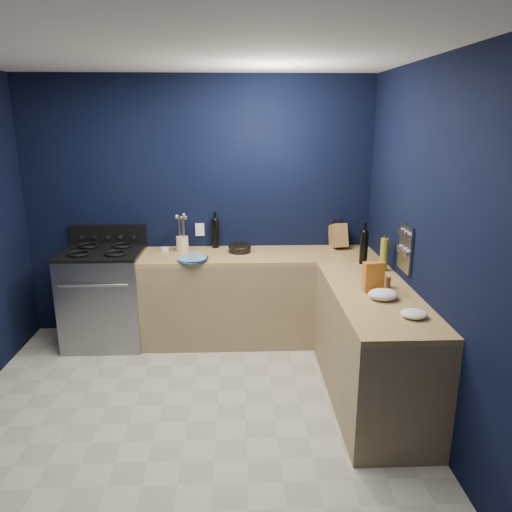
{
  "coord_description": "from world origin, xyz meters",
  "views": [
    {
      "loc": [
        0.39,
        -3.21,
        2.19
      ],
      "look_at": [
        0.55,
        1.0,
        1.0
      ],
      "focal_mm": 34.5,
      "sensor_mm": 36.0,
      "label": 1
    }
  ],
  "objects_px": {
    "plate_stack": "(192,259)",
    "utensil_crock": "(182,244)",
    "crouton_bag": "(373,277)",
    "gas_range": "(106,298)",
    "knife_block": "(338,236)"
  },
  "relations": [
    {
      "from": "plate_stack",
      "to": "utensil_crock",
      "type": "bearing_deg",
      "value": 109.8
    },
    {
      "from": "utensil_crock",
      "to": "crouton_bag",
      "type": "xyz_separation_m",
      "value": [
        1.59,
        -1.23,
        0.04
      ]
    },
    {
      "from": "gas_range",
      "to": "utensil_crock",
      "type": "relative_size",
      "value": 6.1
    },
    {
      "from": "gas_range",
      "to": "plate_stack",
      "type": "xyz_separation_m",
      "value": [
        0.89,
        -0.22,
        0.46
      ]
    },
    {
      "from": "plate_stack",
      "to": "knife_block",
      "type": "height_order",
      "value": "knife_block"
    },
    {
      "from": "plate_stack",
      "to": "utensil_crock",
      "type": "height_order",
      "value": "utensil_crock"
    },
    {
      "from": "plate_stack",
      "to": "crouton_bag",
      "type": "xyz_separation_m",
      "value": [
        1.46,
        -0.87,
        0.1
      ]
    },
    {
      "from": "gas_range",
      "to": "plate_stack",
      "type": "relative_size",
      "value": 3.39
    },
    {
      "from": "plate_stack",
      "to": "utensil_crock",
      "type": "distance_m",
      "value": 0.38
    },
    {
      "from": "utensil_crock",
      "to": "crouton_bag",
      "type": "bearing_deg",
      "value": -37.69
    },
    {
      "from": "utensil_crock",
      "to": "crouton_bag",
      "type": "relative_size",
      "value": 0.65
    },
    {
      "from": "gas_range",
      "to": "crouton_bag",
      "type": "bearing_deg",
      "value": -24.87
    },
    {
      "from": "crouton_bag",
      "to": "knife_block",
      "type": "bearing_deg",
      "value": 81.32
    },
    {
      "from": "utensil_crock",
      "to": "knife_block",
      "type": "xyz_separation_m",
      "value": [
        1.58,
        0.09,
        0.04
      ]
    },
    {
      "from": "knife_block",
      "to": "crouton_bag",
      "type": "distance_m",
      "value": 1.32
    }
  ]
}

